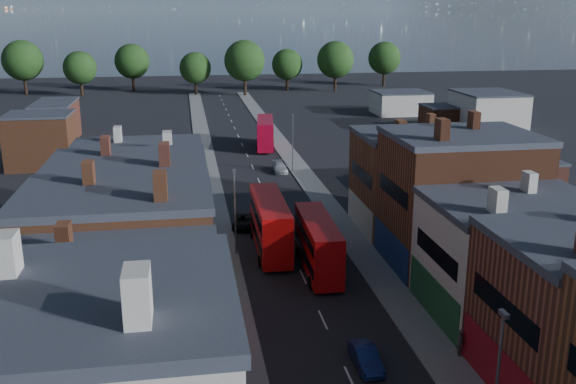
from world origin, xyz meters
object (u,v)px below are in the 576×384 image
object	(u,v)px
bus_2	(265,133)
car_2	(243,221)
ped_1	(216,306)
bus_0	(270,223)
car_1	(366,357)
bus_1	(318,243)
car_3	(280,167)
ped_3	(460,343)

from	to	relation	value
bus_2	car_2	xyz separation A→B (m)	(-7.30, -38.94, -1.91)
ped_1	car_2	bearing A→B (deg)	-114.48
bus_0	car_1	world-z (taller)	bus_0
car_2	ped_1	bearing A→B (deg)	-93.96
bus_1	car_3	distance (m)	35.43
car_3	ped_1	world-z (taller)	ped_1
bus_1	ped_1	world-z (taller)	bus_1
ped_1	ped_3	size ratio (longest dim) A/B	0.91
ped_1	bus_2	bearing A→B (deg)	-114.25
car_2	car_3	xyz separation A→B (m)	(7.25, 22.63, -0.02)
bus_0	car_3	world-z (taller)	bus_0
car_1	ped_3	world-z (taller)	ped_3
bus_1	car_2	world-z (taller)	bus_1
bus_2	car_2	bearing A→B (deg)	-93.61
bus_0	bus_2	bearing A→B (deg)	84.04
bus_1	bus_2	xyz separation A→B (m)	(2.00, 51.64, 0.07)
bus_1	ped_3	bearing A→B (deg)	-66.83
car_2	ped_1	distance (m)	20.50
car_1	ped_3	size ratio (longest dim) A/B	2.18
bus_0	ped_3	world-z (taller)	bus_0
bus_1	ped_3	size ratio (longest dim) A/B	5.93
car_2	ped_3	bearing A→B (deg)	-60.90
car_1	car_2	world-z (taller)	car_2
ped_3	car_3	bearing A→B (deg)	18.95
car_3	ped_1	xyz separation A→B (m)	(-11.15, -42.75, 0.29)
ped_1	bus_0	bearing A→B (deg)	-127.76
bus_1	ped_1	xyz separation A→B (m)	(-9.20, -7.42, -1.57)
bus_0	car_1	distance (m)	21.48
bus_2	ped_3	distance (m)	67.41
bus_2	ped_1	distance (m)	60.14
car_2	car_3	world-z (taller)	car_2
car_3	car_1	bearing A→B (deg)	-92.32
ped_3	ped_1	bearing A→B (deg)	76.15
bus_0	ped_1	size ratio (longest dim) A/B	7.10
bus_2	ped_1	xyz separation A→B (m)	(-11.20, -59.06, -1.63)
bus_0	ped_1	bearing A→B (deg)	-113.51
bus_1	bus_2	distance (m)	51.67
bus_0	car_2	world-z (taller)	bus_0
car_3	bus_0	bearing A→B (deg)	-100.14
car_1	car_2	bearing A→B (deg)	98.90
car_2	ped_3	size ratio (longest dim) A/B	2.67
car_2	car_3	size ratio (longest dim) A/B	1.07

